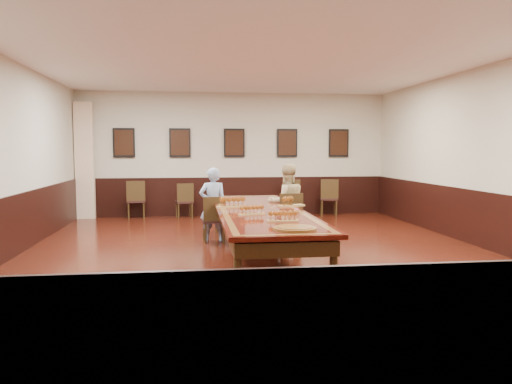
{
  "coord_description": "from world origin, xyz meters",
  "views": [
    {
      "loc": [
        -1.1,
        -8.05,
        1.75
      ],
      "look_at": [
        0.0,
        0.5,
        1.0
      ],
      "focal_mm": 35.0,
      "sensor_mm": 36.0,
      "label": 1
    }
  ],
  "objects": [
    {
      "name": "chair_woman",
      "position": [
        0.67,
        1.02,
        0.47
      ],
      "size": [
        0.48,
        0.52,
        0.94
      ],
      "primitive_type": null,
      "rotation": [
        0.0,
        0.0,
        3.24
      ],
      "color": "black",
      "rests_on": "floor"
    },
    {
      "name": "person_man",
      "position": [
        -0.72,
        1.29,
        0.7
      ],
      "size": [
        0.53,
        0.37,
        1.4
      ],
      "primitive_type": "imported",
      "rotation": [
        0.0,
        0.0,
        3.21
      ],
      "color": "#4978B6",
      "rests_on": "floor"
    },
    {
      "name": "chair_man",
      "position": [
        -0.71,
        1.2,
        0.44
      ],
      "size": [
        0.44,
        0.47,
        0.88
      ],
      "primitive_type": null,
      "rotation": [
        0.0,
        0.0,
        3.21
      ],
      "color": "black",
      "rests_on": "floor"
    },
    {
      "name": "spare_chair_d",
      "position": [
        2.44,
        4.55,
        0.48
      ],
      "size": [
        0.53,
        0.56,
        0.96
      ],
      "primitive_type": null,
      "rotation": [
        0.0,
        0.0,
        2.97
      ],
      "color": "black",
      "rests_on": "floor"
    },
    {
      "name": "wall_back",
      "position": [
        0.0,
        5.01,
        1.6
      ],
      "size": [
        8.0,
        0.02,
        3.2
      ],
      "primitive_type": "cube",
      "color": "beige",
      "rests_on": "floor"
    },
    {
      "name": "conference_table",
      "position": [
        0.0,
        0.0,
        0.61
      ],
      "size": [
        1.4,
        5.0,
        0.76
      ],
      "color": "#330C08",
      "rests_on": "floor"
    },
    {
      "name": "red_plate_grp",
      "position": [
        -0.07,
        -0.49,
        0.76
      ],
      "size": [
        0.18,
        0.18,
        0.02
      ],
      "color": "#AC0B12",
      "rests_on": "conference_table"
    },
    {
      "name": "wall_right",
      "position": [
        4.01,
        0.0,
        1.6
      ],
      "size": [
        0.02,
        10.0,
        3.2
      ],
      "primitive_type": "cube",
      "color": "beige",
      "rests_on": "floor"
    },
    {
      "name": "wainscoting",
      "position": [
        0.0,
        0.0,
        0.5
      ],
      "size": [
        8.0,
        10.0,
        1.0
      ],
      "color": "black",
      "rests_on": "floor"
    },
    {
      "name": "spare_chair_b",
      "position": [
        -1.3,
        4.6,
        0.44
      ],
      "size": [
        0.49,
        0.52,
        0.89
      ],
      "primitive_type": null,
      "rotation": [
        0.0,
        0.0,
        3.32
      ],
      "color": "black",
      "rests_on": "floor"
    },
    {
      "name": "posters",
      "position": [
        0.0,
        4.94,
        1.9
      ],
      "size": [
        6.14,
        0.04,
        0.74
      ],
      "color": "black",
      "rests_on": "wall_back"
    },
    {
      "name": "pink_phone",
      "position": [
        0.6,
        -0.06,
        0.76
      ],
      "size": [
        0.07,
        0.13,
        0.01
      ],
      "primitive_type": "cube",
      "rotation": [
        0.0,
        0.0,
        -0.04
      ],
      "color": "#CC4475",
      "rests_on": "conference_table"
    },
    {
      "name": "flight_c",
      "position": [
        -0.21,
        -0.63,
        0.82
      ],
      "size": [
        0.43,
        0.24,
        0.15
      ],
      "color": "olive",
      "rests_on": "conference_table"
    },
    {
      "name": "floor",
      "position": [
        0.0,
        0.0,
        -0.01
      ],
      "size": [
        8.0,
        10.0,
        0.02
      ],
      "primitive_type": "cube",
      "color": "black",
      "rests_on": "ground"
    },
    {
      "name": "curtain",
      "position": [
        -3.75,
        4.82,
        1.45
      ],
      "size": [
        0.45,
        0.18,
        2.9
      ],
      "primitive_type": "cube",
      "color": "beige",
      "rests_on": "floor"
    },
    {
      "name": "wall_front",
      "position": [
        0.0,
        -5.01,
        1.6
      ],
      "size": [
        8.0,
        0.02,
        3.2
      ],
      "primitive_type": "cube",
      "color": "beige",
      "rests_on": "floor"
    },
    {
      "name": "flight_d",
      "position": [
        0.13,
        -1.38,
        0.82
      ],
      "size": [
        0.42,
        0.13,
        0.16
      ],
      "color": "olive",
      "rests_on": "conference_table"
    },
    {
      "name": "carved_platter",
      "position": [
        0.15,
        -2.08,
        0.77
      ],
      "size": [
        0.66,
        0.66,
        0.04
      ],
      "color": "#4F2D0F",
      "rests_on": "conference_table"
    },
    {
      "name": "flight_b",
      "position": [
        0.58,
        0.39,
        0.83
      ],
      "size": [
        0.5,
        0.28,
        0.18
      ],
      "color": "olive",
      "rests_on": "conference_table"
    },
    {
      "name": "spare_chair_a",
      "position": [
        -2.5,
        4.63,
        0.48
      ],
      "size": [
        0.49,
        0.53,
        0.96
      ],
      "primitive_type": null,
      "rotation": [
        0.0,
        0.0,
        3.24
      ],
      "color": "black",
      "rests_on": "floor"
    },
    {
      "name": "flight_a",
      "position": [
        -0.43,
        0.35,
        0.84
      ],
      "size": [
        0.53,
        0.26,
        0.19
      ],
      "color": "olive",
      "rests_on": "conference_table"
    },
    {
      "name": "ceiling",
      "position": [
        0.0,
        0.0,
        3.21
      ],
      "size": [
        8.0,
        10.0,
        0.02
      ],
      "primitive_type": "cube",
      "color": "white",
      "rests_on": "floor"
    },
    {
      "name": "person_woman",
      "position": [
        0.66,
        1.12,
        0.73
      ],
      "size": [
        0.78,
        0.64,
        1.47
      ],
      "primitive_type": "imported",
      "rotation": [
        0.0,
        0.0,
        3.24
      ],
      "color": "tan",
      "rests_on": "floor"
    },
    {
      "name": "spare_chair_c",
      "position": [
        1.41,
        4.47,
        0.49
      ],
      "size": [
        0.52,
        0.56,
        0.97
      ],
      "primitive_type": null,
      "rotation": [
        0.0,
        0.0,
        2.99
      ],
      "color": "black",
      "rests_on": "floor"
    }
  ]
}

